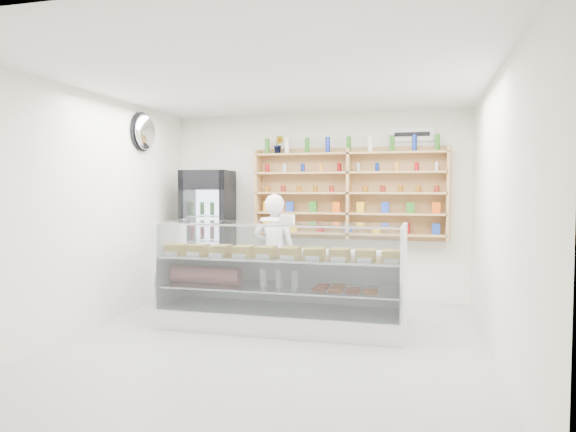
# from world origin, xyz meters

# --- Properties ---
(room) EXTENTS (5.00, 5.00, 5.00)m
(room) POSITION_xyz_m (0.00, 0.00, 1.40)
(room) COLOR #A6A5AA
(room) RESTS_ON ground
(display_counter) EXTENTS (2.90, 0.87, 1.26)m
(display_counter) POSITION_xyz_m (-0.07, 0.61, 0.35)
(display_counter) COLOR white
(display_counter) RESTS_ON floor
(shop_worker) EXTENTS (0.59, 0.40, 1.59)m
(shop_worker) POSITION_xyz_m (-0.40, 1.50, 0.80)
(shop_worker) COLOR silver
(shop_worker) RESTS_ON floor
(drinks_cooler) EXTENTS (0.76, 0.74, 1.94)m
(drinks_cooler) POSITION_xyz_m (-1.59, 2.00, 0.97)
(drinks_cooler) COLOR black
(drinks_cooler) RESTS_ON floor
(wall_shelving) EXTENTS (2.84, 0.28, 1.33)m
(wall_shelving) POSITION_xyz_m (0.50, 2.34, 1.59)
(wall_shelving) COLOR tan
(wall_shelving) RESTS_ON back_wall
(potted_plant) EXTENTS (0.16, 0.13, 0.27)m
(potted_plant) POSITION_xyz_m (-0.57, 2.34, 2.33)
(potted_plant) COLOR #1E6626
(potted_plant) RESTS_ON wall_shelving
(security_mirror) EXTENTS (0.15, 0.50, 0.50)m
(security_mirror) POSITION_xyz_m (-2.17, 1.20, 2.45)
(security_mirror) COLOR silver
(security_mirror) RESTS_ON left_wall
(wall_sign) EXTENTS (0.62, 0.03, 0.20)m
(wall_sign) POSITION_xyz_m (1.40, 2.47, 2.45)
(wall_sign) COLOR white
(wall_sign) RESTS_ON back_wall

